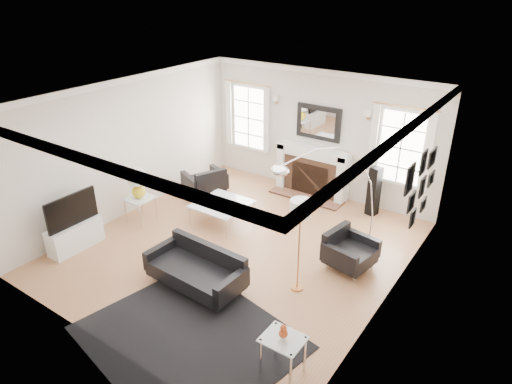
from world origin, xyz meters
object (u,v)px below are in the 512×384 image
Objects in this scene: fireplace at (312,172)px; armchair_left at (206,183)px; gourd_lamp at (138,182)px; sofa at (198,270)px; coffee_table at (222,205)px; arc_floor_lamp at (327,198)px; armchair_right at (348,251)px.

fireplace reaches higher than armchair_left.
armchair_left is 1.87× the size of gourd_lamp.
fireplace reaches higher than sofa.
sofa is 3.32m from armchair_left.
armchair_left is 1.35m from coffee_table.
arc_floor_lamp reaches higher than coffee_table.
arc_floor_lamp is at bearing -56.77° from fireplace.
coffee_table is 1.71m from gourd_lamp.
coffee_table is at bearing -35.77° from armchair_left.
armchair_left is at bearing 167.99° from arc_floor_lamp.
gourd_lamp is (-0.28, -1.68, 0.56)m from armchair_left.
armchair_left reaches higher than armchair_right.
arc_floor_lamp is (3.61, 0.98, 0.28)m from gourd_lamp.
gourd_lamp is 0.27× the size of arc_floor_lamp.
sofa is at bearing -62.28° from coffee_table.
sofa is (0.14, -4.06, -0.25)m from fireplace.
coffee_table is at bearing -110.27° from fireplace.
armchair_right is 1.57× the size of gourd_lamp.
gourd_lamp is at bearing -125.10° from fireplace.
sofa is 2.89× the size of gourd_lamp.
armchair_left is 3.88m from armchair_right.
armchair_right is 0.91× the size of coffee_table.
armchair_left is 3.50m from arc_floor_lamp.
armchair_left is (-2.05, 2.61, 0.03)m from sofa.
arc_floor_lamp is at bearing 15.12° from gourd_lamp.
armchair_left is at bearing -142.95° from fireplace.
arc_floor_lamp is (-0.48, 0.06, 0.85)m from armchair_right.
armchair_right reaches higher than sofa.
armchair_left is 1.19× the size of armchair_right.
arc_floor_lamp is (1.28, 1.91, 0.87)m from sofa.
gourd_lamp reaches higher than sofa.
armchair_left is 0.50× the size of arc_floor_lamp.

